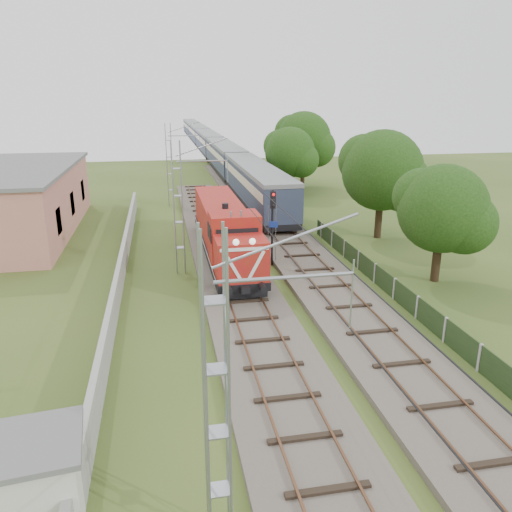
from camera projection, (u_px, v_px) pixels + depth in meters
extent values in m
plane|color=#344B1C|center=(270.00, 365.00, 20.21)|extent=(140.00, 140.00, 0.00)
cube|color=#6B6054|center=(242.00, 297.00, 26.71)|extent=(4.20, 70.00, 0.30)
cube|color=black|center=(242.00, 293.00, 26.65)|extent=(2.40, 70.00, 0.10)
cube|color=brown|center=(226.00, 293.00, 26.47)|extent=(0.08, 70.00, 0.05)
cube|color=brown|center=(258.00, 291.00, 26.78)|extent=(0.08, 70.00, 0.05)
cube|color=#6B6054|center=(278.00, 231.00, 39.76)|extent=(4.20, 80.00, 0.30)
cube|color=black|center=(278.00, 229.00, 39.70)|extent=(2.40, 80.00, 0.10)
cube|color=brown|center=(267.00, 228.00, 39.53)|extent=(0.08, 80.00, 0.05)
cube|color=brown|center=(288.00, 227.00, 39.83)|extent=(0.08, 80.00, 0.05)
cylinder|color=gray|center=(285.00, 278.00, 10.38)|extent=(3.00, 0.08, 0.08)
cylinder|color=gray|center=(202.00, 161.00, 29.09)|extent=(3.00, 0.08, 0.08)
cylinder|color=gray|center=(184.00, 136.00, 47.79)|extent=(3.00, 0.08, 0.08)
cylinder|color=black|center=(228.00, 182.00, 29.75)|extent=(0.03, 70.00, 0.03)
cylinder|color=black|center=(227.00, 160.00, 29.35)|extent=(0.03, 70.00, 0.03)
cube|color=#9E9E99|center=(122.00, 264.00, 30.04)|extent=(0.25, 40.00, 1.50)
cube|color=tan|center=(19.00, 202.00, 39.20)|extent=(8.00, 20.00, 5.00)
cube|color=#606060|center=(14.00, 168.00, 38.41)|extent=(8.40, 20.40, 0.25)
cube|color=black|center=(58.00, 221.00, 34.39)|extent=(0.10, 1.60, 1.80)
cube|color=black|center=(72.00, 203.00, 40.00)|extent=(0.10, 1.60, 1.80)
cube|color=black|center=(82.00, 190.00, 45.61)|extent=(0.10, 1.60, 1.80)
cube|color=black|center=(417.00, 307.00, 24.27)|extent=(0.05, 32.00, 1.15)
cube|color=#9E9E99|center=(322.00, 230.00, 38.29)|extent=(0.12, 0.12, 1.20)
cube|color=black|center=(225.00, 246.00, 33.02)|extent=(2.78, 15.76, 0.46)
cube|color=black|center=(237.00, 276.00, 28.33)|extent=(2.04, 3.34, 0.46)
cube|color=black|center=(216.00, 230.00, 37.87)|extent=(2.04, 3.34, 0.46)
cube|color=black|center=(244.00, 295.00, 25.85)|extent=(2.41, 0.23, 0.32)
cube|color=#A11218|center=(241.00, 258.00, 26.33)|extent=(2.69, 2.32, 2.13)
sphere|color=white|center=(236.00, 242.00, 24.85)|extent=(0.33, 0.33, 0.33)
sphere|color=white|center=(252.00, 241.00, 25.00)|extent=(0.33, 0.33, 0.33)
cube|color=silver|center=(233.00, 267.00, 25.14)|extent=(0.93, 0.06, 1.55)
cube|color=silver|center=(256.00, 265.00, 25.36)|extent=(0.93, 0.06, 1.55)
cube|color=silver|center=(245.00, 249.00, 24.98)|extent=(2.50, 0.06, 0.17)
cube|color=#A11218|center=(234.00, 239.00, 28.33)|extent=(2.78, 2.22, 2.97)
cube|color=black|center=(237.00, 236.00, 27.13)|extent=(2.32, 0.06, 0.83)
cube|color=#A11218|center=(220.00, 217.00, 34.70)|extent=(2.60, 11.22, 2.41)
cylinder|color=black|center=(225.00, 206.00, 31.65)|extent=(0.41, 0.41, 0.37)
cylinder|color=gray|center=(231.00, 214.00, 27.09)|extent=(0.11, 0.11, 0.32)
cylinder|color=gray|center=(241.00, 214.00, 27.19)|extent=(0.11, 0.11, 0.32)
cube|color=black|center=(256.00, 200.00, 48.03)|extent=(2.93, 22.19, 0.50)
cube|color=#2D334B|center=(256.00, 183.00, 47.54)|extent=(3.03, 22.19, 2.72)
cube|color=beige|center=(256.00, 178.00, 47.39)|extent=(3.07, 21.30, 0.76)
cube|color=slate|center=(256.00, 167.00, 47.08)|extent=(3.08, 22.19, 0.35)
cube|color=black|center=(225.00, 168.00, 69.73)|extent=(2.93, 22.19, 0.50)
cube|color=#2D334B|center=(225.00, 156.00, 69.24)|extent=(3.03, 22.19, 2.72)
cube|color=beige|center=(225.00, 152.00, 69.08)|extent=(3.07, 21.30, 0.76)
cube|color=slate|center=(224.00, 145.00, 68.77)|extent=(3.08, 22.19, 0.35)
cube|color=black|center=(208.00, 151.00, 91.42)|extent=(2.93, 22.19, 0.50)
cube|color=#2D334B|center=(208.00, 142.00, 90.93)|extent=(3.03, 22.19, 2.72)
cube|color=beige|center=(208.00, 139.00, 90.78)|extent=(3.07, 21.30, 0.76)
cube|color=slate|center=(208.00, 133.00, 90.47)|extent=(3.08, 22.19, 0.35)
cube|color=black|center=(198.00, 140.00, 113.12)|extent=(2.93, 22.19, 0.50)
cube|color=#2D334B|center=(198.00, 133.00, 112.63)|extent=(3.03, 22.19, 2.72)
cube|color=beige|center=(198.00, 131.00, 112.47)|extent=(3.07, 21.30, 0.76)
cube|color=slate|center=(198.00, 126.00, 112.17)|extent=(3.08, 22.19, 0.35)
cube|color=black|center=(192.00, 133.00, 134.82)|extent=(2.93, 22.19, 0.50)
cube|color=#2D334B|center=(191.00, 127.00, 134.32)|extent=(3.03, 22.19, 2.72)
cube|color=beige|center=(191.00, 125.00, 134.17)|extent=(3.07, 21.30, 0.76)
cube|color=slate|center=(191.00, 121.00, 133.86)|extent=(3.08, 22.19, 0.35)
cylinder|color=black|center=(272.00, 228.00, 31.42)|extent=(0.14, 0.14, 4.91)
cube|color=black|center=(273.00, 200.00, 30.71)|extent=(0.39, 0.31, 1.08)
sphere|color=red|center=(274.00, 195.00, 30.50)|extent=(0.18, 0.18, 0.18)
sphere|color=black|center=(274.00, 200.00, 30.60)|extent=(0.18, 0.18, 0.18)
sphere|color=black|center=(273.00, 206.00, 30.71)|extent=(0.18, 0.18, 0.18)
cube|color=navy|center=(273.00, 224.00, 31.23)|extent=(0.53, 0.20, 0.39)
cube|color=silver|center=(37.00, 487.00, 12.38)|extent=(2.32, 2.32, 2.30)
cube|color=#606060|center=(30.00, 444.00, 12.00)|extent=(2.67, 2.67, 0.16)
cylinder|color=#372316|center=(437.00, 256.00, 29.03)|extent=(0.50, 0.50, 3.08)
sphere|color=#16330D|center=(442.00, 209.00, 28.17)|extent=(5.04, 5.04, 5.04)
sphere|color=#16330D|center=(465.00, 223.00, 27.86)|extent=(3.53, 3.53, 3.53)
sphere|color=#16330D|center=(421.00, 197.00, 28.67)|extent=(3.28, 3.28, 3.28)
cylinder|color=#372316|center=(379.00, 214.00, 38.00)|extent=(0.53, 0.53, 3.66)
sphere|color=#16330D|center=(382.00, 170.00, 36.98)|extent=(5.99, 5.99, 5.99)
sphere|color=#16330D|center=(402.00, 183.00, 36.61)|extent=(4.19, 4.19, 4.19)
sphere|color=#16330D|center=(364.00, 160.00, 37.57)|extent=(3.89, 3.89, 3.89)
cylinder|color=#372316|center=(289.00, 180.00, 54.62)|extent=(0.55, 0.55, 3.30)
sphere|color=#16330D|center=(290.00, 152.00, 53.71)|extent=(5.40, 5.40, 5.40)
sphere|color=#16330D|center=(301.00, 160.00, 53.37)|extent=(3.78, 3.78, 3.78)
sphere|color=#16330D|center=(279.00, 146.00, 54.24)|extent=(3.51, 3.51, 3.51)
cylinder|color=#372316|center=(303.00, 170.00, 59.76)|extent=(0.52, 0.52, 3.95)
sphere|color=#16330D|center=(304.00, 139.00, 58.67)|extent=(6.46, 6.46, 6.46)
sphere|color=#16330D|center=(316.00, 148.00, 58.27)|extent=(4.52, 4.52, 4.52)
sphere|color=#16330D|center=(292.00, 133.00, 59.30)|extent=(4.20, 4.20, 4.20)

